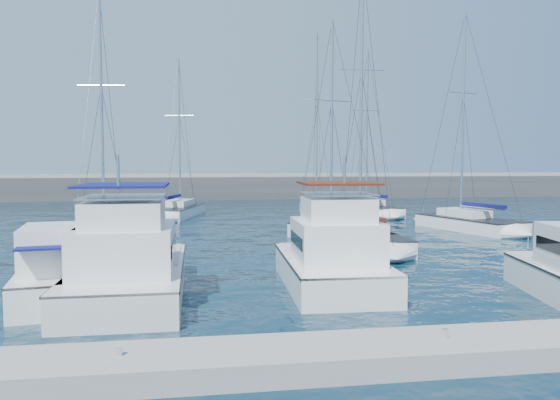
{
  "coord_description": "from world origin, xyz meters",
  "views": [
    {
      "loc": [
        -6.25,
        -23.72,
        5.06
      ],
      "look_at": [
        -1.63,
        5.43,
        3.0
      ],
      "focal_mm": 35.0,
      "sensor_mm": 36.0,
      "label": 1
    }
  ],
  "objects": [
    {
      "name": "sailboat_mid_c",
      "position": [
        2.6,
        9.15,
        0.52
      ],
      "size": [
        5.27,
        8.67,
        14.23
      ],
      "rotation": [
        0.0,
        0.0,
        0.31
      ],
      "color": "white",
      "rests_on": "ground"
    },
    {
      "name": "dock",
      "position": [
        0.0,
        -11.0,
        0.3
      ],
      "size": [
        40.0,
        2.2,
        0.6
      ],
      "primitive_type": "cube",
      "color": "gray",
      "rests_on": "ground"
    },
    {
      "name": "dock_cleat_near_port",
      "position": [
        -8.0,
        -11.0,
        0.72
      ],
      "size": [
        0.16,
        0.16,
        0.25
      ],
      "primitive_type": "cylinder",
      "color": "silver",
      "rests_on": "dock"
    },
    {
      "name": "sailboat_mid_d",
      "position": [
        3.64,
        7.07,
        0.54
      ],
      "size": [
        3.27,
        8.66,
        16.92
      ],
      "rotation": [
        0.0,
        0.0,
        -0.01
      ],
      "color": "silver",
      "rests_on": "ground"
    },
    {
      "name": "motor_yacht_stbd_inner",
      "position": [
        -0.79,
        -2.78,
        1.13
      ],
      "size": [
        4.04,
        7.9,
        4.69
      ],
      "rotation": [
        0.0,
        0.0,
        -0.04
      ],
      "color": "white",
      "rests_on": "ground"
    },
    {
      "name": "sailboat_back_a",
      "position": [
        -7.74,
        27.36,
        0.52
      ],
      "size": [
        5.28,
        9.54,
        15.01
      ],
      "rotation": [
        0.0,
        0.0,
        -0.26
      ],
      "color": "white",
      "rests_on": "ground"
    },
    {
      "name": "motor_yacht_port_outer",
      "position": [
        -11.13,
        -2.94,
        0.94
      ],
      "size": [
        3.77,
        6.99,
        3.2
      ],
      "rotation": [
        0.0,
        0.0,
        0.14
      ],
      "color": "white",
      "rests_on": "ground"
    },
    {
      "name": "sailboat_back_b",
      "position": [
        5.51,
        27.64,
        0.54
      ],
      "size": [
        4.59,
        9.84,
        17.88
      ],
      "rotation": [
        0.0,
        0.0,
        -0.16
      ],
      "color": "white",
      "rests_on": "ground"
    },
    {
      "name": "breakwater",
      "position": [
        0.0,
        52.0,
        1.05
      ],
      "size": [
        160.0,
        6.0,
        4.45
      ],
      "color": "#424244",
      "rests_on": "ground"
    },
    {
      "name": "ground",
      "position": [
        0.0,
        0.0,
        0.0
      ],
      "size": [
        220.0,
        220.0,
        0.0
      ],
      "primitive_type": "plane",
      "color": "#06212D",
      "rests_on": "ground"
    },
    {
      "name": "sailboat_mid_e",
      "position": [
        13.87,
        13.83,
        0.54
      ],
      "size": [
        5.25,
        9.19,
        16.36
      ],
      "rotation": [
        0.0,
        0.0,
        0.27
      ],
      "color": "white",
      "rests_on": "ground"
    },
    {
      "name": "sailboat_back_c",
      "position": [
        10.2,
        25.73,
        0.54
      ],
      "size": [
        4.29,
        8.19,
        15.94
      ],
      "rotation": [
        0.0,
        0.0,
        0.16
      ],
      "color": "white",
      "rests_on": "ground"
    },
    {
      "name": "motor_yacht_port_inner",
      "position": [
        -8.67,
        -3.14,
        1.13
      ],
      "size": [
        4.01,
        9.49,
        4.69
      ],
      "rotation": [
        0.0,
        0.0,
        -0.0
      ],
      "color": "silver",
      "rests_on": "ground"
    },
    {
      "name": "sailboat_mid_a",
      "position": [
        -11.53,
        8.33,
        0.52
      ],
      "size": [
        3.95,
        8.8,
        15.13
      ],
      "rotation": [
        0.0,
        0.0,
        -0.11
      ],
      "color": "white",
      "rests_on": "ground"
    },
    {
      "name": "dock_cleat_centre",
      "position": [
        0.0,
        -11.0,
        0.72
      ],
      "size": [
        0.16,
        0.16,
        0.25
      ],
      "primitive_type": "cylinder",
      "color": "silver",
      "rests_on": "dock"
    }
  ]
}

